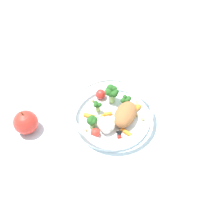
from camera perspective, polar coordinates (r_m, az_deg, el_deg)
The scene contains 4 objects.
ground_plane at distance 0.77m, azimuth 0.40°, elevation -1.80°, with size 2.40×2.40×0.00m, color silver.
food_container at distance 0.74m, azimuth 0.09°, elevation -0.28°, with size 0.23×0.23×0.07m.
loose_apple at distance 0.76m, azimuth -18.10°, elevation -2.13°, with size 0.07×0.07×0.08m.
folded_napkin at distance 0.82m, azimuth 15.96°, elevation 0.50°, with size 0.14×0.11×0.01m, color white.
Camera 1 is at (-0.22, 0.41, 0.61)m, focal length 42.40 mm.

